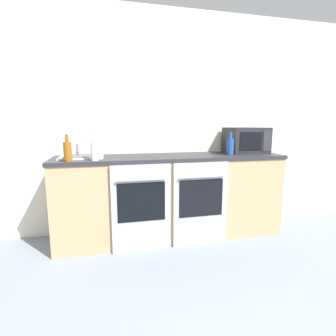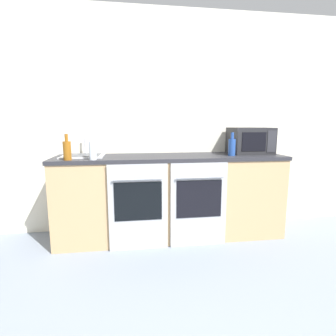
{
  "view_description": "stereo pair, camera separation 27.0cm",
  "coord_description": "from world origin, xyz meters",
  "px_view_note": "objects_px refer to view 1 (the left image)",
  "views": [
    {
      "loc": [
        -0.71,
        -0.72,
        1.28
      ],
      "look_at": [
        -0.03,
        2.1,
        0.8
      ],
      "focal_mm": 28.0,
      "sensor_mm": 36.0,
      "label": 1
    },
    {
      "loc": [
        -0.45,
        -0.77,
        1.28
      ],
      "look_at": [
        -0.03,
        2.1,
        0.8
      ],
      "focal_mm": 28.0,
      "sensor_mm": 36.0,
      "label": 2
    }
  ],
  "objects_px": {
    "bottle_blue": "(230,146)",
    "oven_right": "(201,204)",
    "bottle_clear": "(94,150)",
    "sink": "(82,156)",
    "oven_left": "(141,208)",
    "bottle_amber": "(68,151)",
    "microwave": "(246,140)"
  },
  "relations": [
    {
      "from": "bottle_blue",
      "to": "oven_right",
      "type": "bearing_deg",
      "value": -153.14
    },
    {
      "from": "bottle_clear",
      "to": "sink",
      "type": "relative_size",
      "value": 0.57
    },
    {
      "from": "oven_left",
      "to": "oven_right",
      "type": "distance_m",
      "value": 0.63
    },
    {
      "from": "bottle_amber",
      "to": "oven_left",
      "type": "bearing_deg",
      "value": -7.01
    },
    {
      "from": "bottle_blue",
      "to": "bottle_clear",
      "type": "bearing_deg",
      "value": -174.51
    },
    {
      "from": "oven_left",
      "to": "bottle_amber",
      "type": "height_order",
      "value": "bottle_amber"
    },
    {
      "from": "microwave",
      "to": "bottle_clear",
      "type": "bearing_deg",
      "value": -170.1
    },
    {
      "from": "microwave",
      "to": "bottle_blue",
      "type": "height_order",
      "value": "microwave"
    },
    {
      "from": "oven_left",
      "to": "microwave",
      "type": "distance_m",
      "value": 1.53
    },
    {
      "from": "oven_right",
      "to": "bottle_blue",
      "type": "height_order",
      "value": "bottle_blue"
    },
    {
      "from": "oven_right",
      "to": "microwave",
      "type": "xyz_separation_m",
      "value": [
        0.72,
        0.38,
        0.63
      ]
    },
    {
      "from": "microwave",
      "to": "sink",
      "type": "distance_m",
      "value": 1.92
    },
    {
      "from": "oven_left",
      "to": "bottle_clear",
      "type": "bearing_deg",
      "value": 170.47
    },
    {
      "from": "oven_left",
      "to": "microwave",
      "type": "height_order",
      "value": "microwave"
    },
    {
      "from": "oven_right",
      "to": "bottle_amber",
      "type": "height_order",
      "value": "bottle_amber"
    },
    {
      "from": "microwave",
      "to": "bottle_blue",
      "type": "bearing_deg",
      "value": -150.12
    },
    {
      "from": "bottle_clear",
      "to": "oven_left",
      "type": "bearing_deg",
      "value": -9.53
    },
    {
      "from": "microwave",
      "to": "bottle_clear",
      "type": "distance_m",
      "value": 1.8
    },
    {
      "from": "oven_right",
      "to": "microwave",
      "type": "relative_size",
      "value": 1.91
    },
    {
      "from": "sink",
      "to": "bottle_amber",
      "type": "bearing_deg",
      "value": -109.79
    },
    {
      "from": "oven_right",
      "to": "bottle_blue",
      "type": "bearing_deg",
      "value": 26.86
    },
    {
      "from": "bottle_blue",
      "to": "sink",
      "type": "relative_size",
      "value": 0.59
    },
    {
      "from": "bottle_clear",
      "to": "bottle_blue",
      "type": "bearing_deg",
      "value": 5.49
    },
    {
      "from": "oven_left",
      "to": "bottle_clear",
      "type": "xyz_separation_m",
      "value": [
        -0.43,
        0.07,
        0.58
      ]
    },
    {
      "from": "bottle_clear",
      "to": "sink",
      "type": "bearing_deg",
      "value": 115.9
    },
    {
      "from": "microwave",
      "to": "sink",
      "type": "bearing_deg",
      "value": -179.41
    },
    {
      "from": "oven_right",
      "to": "sink",
      "type": "relative_size",
      "value": 2.04
    },
    {
      "from": "sink",
      "to": "oven_right",
      "type": "bearing_deg",
      "value": -16.82
    },
    {
      "from": "oven_left",
      "to": "bottle_amber",
      "type": "distance_m",
      "value": 0.89
    },
    {
      "from": "oven_left",
      "to": "bottle_amber",
      "type": "xyz_separation_m",
      "value": [
        -0.67,
        0.08,
        0.58
      ]
    },
    {
      "from": "oven_right",
      "to": "sink",
      "type": "distance_m",
      "value": 1.35
    },
    {
      "from": "oven_right",
      "to": "microwave",
      "type": "distance_m",
      "value": 1.03
    }
  ]
}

